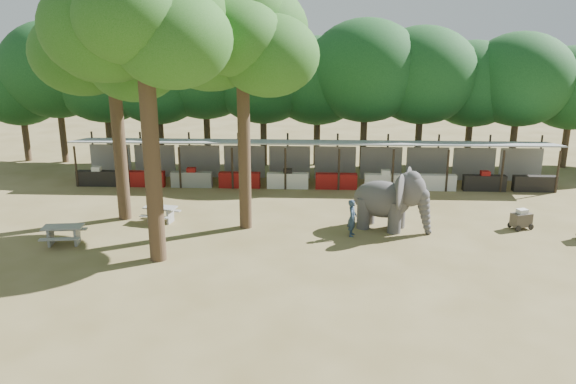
{
  "coord_description": "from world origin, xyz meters",
  "views": [
    {
      "loc": [
        0.14,
        -18.41,
        8.63
      ],
      "look_at": [
        -1.0,
        5.0,
        2.0
      ],
      "focal_mm": 35.0,
      "sensor_mm": 36.0,
      "label": 1
    }
  ],
  "objects_px": {
    "elephant": "(391,199)",
    "yard_tree_left": "(109,44)",
    "yard_tree_center": "(140,17)",
    "picnic_table_near": "(63,232)",
    "handler": "(352,218)",
    "cart_back": "(521,219)",
    "yard_tree_back": "(239,36)",
    "picnic_table_far": "(160,212)"
  },
  "relations": [
    {
      "from": "elephant",
      "to": "picnic_table_near",
      "type": "xyz_separation_m",
      "value": [
        -14.06,
        -2.65,
        -0.87
      ]
    },
    {
      "from": "yard_tree_back",
      "to": "elephant",
      "type": "relative_size",
      "value": 3.0
    },
    {
      "from": "cart_back",
      "to": "yard_tree_center",
      "type": "bearing_deg",
      "value": 174.21
    },
    {
      "from": "picnic_table_far",
      "to": "elephant",
      "type": "bearing_deg",
      "value": 9.59
    },
    {
      "from": "yard_tree_center",
      "to": "picnic_table_near",
      "type": "bearing_deg",
      "value": 163.84
    },
    {
      "from": "yard_tree_left",
      "to": "handler",
      "type": "distance_m",
      "value": 13.37
    },
    {
      "from": "elephant",
      "to": "cart_back",
      "type": "xyz_separation_m",
      "value": [
        5.99,
        0.31,
        -0.95
      ]
    },
    {
      "from": "yard_tree_left",
      "to": "picnic_table_near",
      "type": "distance_m",
      "value": 8.63
    },
    {
      "from": "yard_tree_left",
      "to": "cart_back",
      "type": "xyz_separation_m",
      "value": [
        18.76,
        -0.79,
        -7.74
      ]
    },
    {
      "from": "yard_tree_back",
      "to": "yard_tree_center",
      "type": "bearing_deg",
      "value": -126.86
    },
    {
      "from": "yard_tree_center",
      "to": "picnic_table_near",
      "type": "xyz_separation_m",
      "value": [
        -4.3,
        1.25,
        -8.67
      ]
    },
    {
      "from": "yard_tree_left",
      "to": "cart_back",
      "type": "bearing_deg",
      "value": -2.41
    },
    {
      "from": "picnic_table_near",
      "to": "picnic_table_far",
      "type": "relative_size",
      "value": 1.04
    },
    {
      "from": "yard_tree_left",
      "to": "handler",
      "type": "xyz_separation_m",
      "value": [
        10.96,
        -2.09,
        -7.37
      ]
    },
    {
      "from": "cart_back",
      "to": "handler",
      "type": "bearing_deg",
      "value": 168.74
    },
    {
      "from": "handler",
      "to": "picnic_table_far",
      "type": "height_order",
      "value": "handler"
    },
    {
      "from": "yard_tree_center",
      "to": "elephant",
      "type": "relative_size",
      "value": 3.18
    },
    {
      "from": "yard_tree_center",
      "to": "yard_tree_back",
      "type": "height_order",
      "value": "yard_tree_center"
    },
    {
      "from": "yard_tree_back",
      "to": "picnic_table_far",
      "type": "bearing_deg",
      "value": 174.65
    },
    {
      "from": "elephant",
      "to": "yard_tree_center",
      "type": "bearing_deg",
      "value": -136.89
    },
    {
      "from": "elephant",
      "to": "yard_tree_left",
      "type": "bearing_deg",
      "value": -163.59
    },
    {
      "from": "cart_back",
      "to": "elephant",
      "type": "bearing_deg",
      "value": 162.25
    },
    {
      "from": "elephant",
      "to": "handler",
      "type": "distance_m",
      "value": 2.14
    },
    {
      "from": "yard_tree_center",
      "to": "handler",
      "type": "distance_m",
      "value": 11.92
    },
    {
      "from": "yard_tree_center",
      "to": "cart_back",
      "type": "relative_size",
      "value": 10.77
    },
    {
      "from": "picnic_table_near",
      "to": "cart_back",
      "type": "height_order",
      "value": "cart_back"
    },
    {
      "from": "cart_back",
      "to": "picnic_table_near",
      "type": "bearing_deg",
      "value": 167.66
    },
    {
      "from": "yard_tree_left",
      "to": "yard_tree_back",
      "type": "xyz_separation_m",
      "value": [
        6.0,
        -1.0,
        0.34
      ]
    },
    {
      "from": "yard_tree_left",
      "to": "yard_tree_center",
      "type": "bearing_deg",
      "value": -59.04
    },
    {
      "from": "yard_tree_center",
      "to": "yard_tree_back",
      "type": "distance_m",
      "value": 5.04
    },
    {
      "from": "elephant",
      "to": "cart_back",
      "type": "distance_m",
      "value": 6.08
    },
    {
      "from": "handler",
      "to": "picnic_table_near",
      "type": "distance_m",
      "value": 12.38
    },
    {
      "from": "handler",
      "to": "cart_back",
      "type": "relative_size",
      "value": 1.48
    },
    {
      "from": "handler",
      "to": "cart_back",
      "type": "height_order",
      "value": "handler"
    },
    {
      "from": "handler",
      "to": "picnic_table_far",
      "type": "bearing_deg",
      "value": 92.04
    },
    {
      "from": "picnic_table_far",
      "to": "yard_tree_left",
      "type": "bearing_deg",
      "value": 174.77
    },
    {
      "from": "yard_tree_left",
      "to": "cart_back",
      "type": "distance_m",
      "value": 20.3
    },
    {
      "from": "yard_tree_back",
      "to": "elephant",
      "type": "height_order",
      "value": "yard_tree_back"
    },
    {
      "from": "picnic_table_near",
      "to": "picnic_table_far",
      "type": "distance_m",
      "value": 4.55
    },
    {
      "from": "handler",
      "to": "picnic_table_far",
      "type": "xyz_separation_m",
      "value": [
        -8.96,
        1.47,
        -0.33
      ]
    },
    {
      "from": "yard_tree_center",
      "to": "picnic_table_near",
      "type": "relative_size",
      "value": 6.61
    },
    {
      "from": "yard_tree_center",
      "to": "picnic_table_far",
      "type": "height_order",
      "value": "yard_tree_center"
    }
  ]
}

